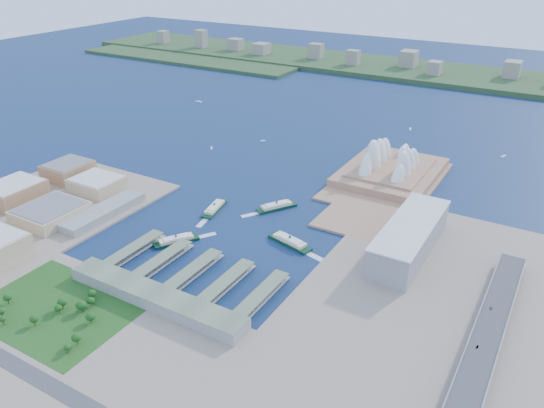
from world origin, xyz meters
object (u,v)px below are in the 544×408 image
Objects in this scene: ferry_d at (290,240)px; car_c at (491,308)px; ferry_a at (214,207)px; ferry_c at (176,239)px; opera_house at (392,157)px; ferry_b at (277,205)px; toaster_building at (410,238)px; car_b at (477,347)px.

ferry_d is 227.54m from car_c.
ferry_c is (10.80, -90.04, 0.00)m from ferry_a.
opera_house is at bearing -82.83° from ferry_c.
opera_house is 42.40× the size of car_c.
opera_house reaches higher than ferry_a.
ferry_d is at bearing -118.15° from ferry_c.
ferry_a is 90.69m from ferry_c.
ferry_b reaches higher than ferry_a.
toaster_building is 36.51× the size of car_c.
car_b is at bearing -97.03° from ferry_d.
ferry_a is at bearing -50.34° from ferry_c.
toaster_building is 252.45m from ferry_a.
opera_house is at bearing 6.48° from ferry_d.
ferry_c reaches higher than ferry_a.
ferry_c is at bearing -94.69° from ferry_a.
car_c is at bearing -90.00° from car_b.
opera_house reaches higher than toaster_building.
toaster_building is at bearing -37.37° from car_c.
ferry_b is 326.20m from car_b.
toaster_building is 127.19m from car_c.
toaster_building is 134.46m from ferry_d.
car_c is (101.00, -77.14, -5.03)m from toaster_building.
ferry_c is (-240.15, -112.66, -15.49)m from toaster_building.
ferry_c is 12.48× the size of car_c.
ferry_d is at bearing -158.73° from toaster_building.
ferry_c is (-56.78, -135.19, -0.17)m from ferry_b.
ferry_b is 301.52m from car_c.
opera_house is 202.32m from ferry_b.
car_c is (284.38, -99.67, 10.29)m from ferry_b.
opera_house is at bearing -55.43° from car_c.
opera_house is 276.03m from ferry_a.
toaster_building is 43.79× the size of car_b.
ferry_a is 14.96× the size of car_b.
ferry_d is (-34.51, -248.47, -26.56)m from opera_house.
ferry_c is at bearing -80.68° from ferry_b.
car_b is at bearing -151.25° from ferry_c.
opera_house is 219.62m from toaster_building.
opera_house reaches higher than car_c.
toaster_building reaches higher than ferry_b.
ferry_b is (-183.38, 22.53, -15.32)m from toaster_building.
ferry_b reaches higher than ferry_c.
ferry_c is (-150.15, -312.66, -26.99)m from opera_house.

